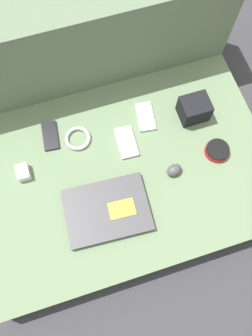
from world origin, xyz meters
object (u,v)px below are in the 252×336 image
(computer_mouse, at_px, (174,170))
(charger_brick, at_px, (23,172))
(phone_silver, at_px, (126,142))
(phone_black, at_px, (145,117))
(laptop, at_px, (107,210))
(phone_small, at_px, (50,136))
(camera_pouch, at_px, (194,109))
(speaker_puck, at_px, (217,150))

(computer_mouse, xyz_separation_m, charger_brick, (-0.52, 0.16, -0.00))
(phone_silver, bearing_deg, phone_black, 40.92)
(laptop, relative_size, computer_mouse, 4.71)
(computer_mouse, relative_size, phone_small, 0.53)
(laptop, distance_m, computer_mouse, 0.28)
(laptop, xyz_separation_m, camera_pouch, (0.42, 0.27, 0.03))
(phone_small, distance_m, charger_brick, 0.17)
(computer_mouse, relative_size, phone_black, 0.50)
(charger_brick, bearing_deg, computer_mouse, -16.56)
(laptop, height_order, speaker_puck, speaker_puck)
(phone_silver, distance_m, phone_black, 0.13)
(phone_black, xyz_separation_m, camera_pouch, (0.18, -0.04, 0.04))
(phone_small, xyz_separation_m, camera_pouch, (0.55, -0.07, 0.04))
(laptop, bearing_deg, phone_silver, 61.65)
(speaker_puck, relative_size, phone_black, 0.69)
(speaker_puck, distance_m, camera_pouch, 0.18)
(phone_silver, xyz_separation_m, phone_black, (0.10, 0.08, -0.00))
(phone_black, relative_size, camera_pouch, 1.20)
(phone_small, relative_size, camera_pouch, 1.15)
(phone_black, bearing_deg, computer_mouse, -75.73)
(computer_mouse, bearing_deg, laptop, -179.80)
(phone_small, distance_m, camera_pouch, 0.55)
(phone_black, relative_size, charger_brick, 2.22)
(speaker_puck, distance_m, phone_small, 0.63)
(computer_mouse, height_order, phone_silver, computer_mouse)
(computer_mouse, bearing_deg, phone_silver, 115.21)
(computer_mouse, height_order, camera_pouch, camera_pouch)
(phone_black, bearing_deg, speaker_puck, -38.43)
(computer_mouse, xyz_separation_m, camera_pouch, (0.15, 0.20, 0.02))
(camera_pouch, height_order, charger_brick, camera_pouch)
(speaker_puck, bearing_deg, laptop, -168.45)
(laptop, distance_m, phone_silver, 0.27)
(speaker_puck, distance_m, phone_silver, 0.34)
(computer_mouse, distance_m, phone_silver, 0.21)
(laptop, bearing_deg, speaker_puck, 15.21)
(speaker_puck, xyz_separation_m, phone_small, (-0.58, 0.25, -0.01))
(phone_silver, relative_size, charger_brick, 2.23)
(speaker_puck, distance_m, charger_brick, 0.71)
(laptop, relative_size, speaker_puck, 3.43)
(phone_black, height_order, phone_small, phone_black)
(phone_silver, bearing_deg, charger_brick, -176.36)
(laptop, bearing_deg, camera_pouch, 35.89)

